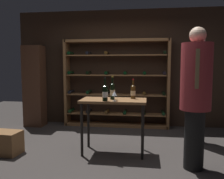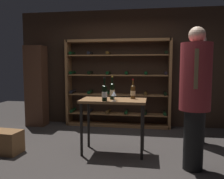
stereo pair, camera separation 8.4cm
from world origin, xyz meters
The scene contains 12 objects.
ground_plane centered at (0.00, 0.00, 0.00)m, with size 9.95×9.95×0.00m, color #383330.
back_wall centered at (0.00, 1.97, 1.36)m, with size 4.98×0.10×2.72m, color #332319.
wine_rack centered at (-0.08, 1.76, 1.00)m, with size 2.44×0.32×2.02m.
tasting_table centered at (0.11, 0.02, 0.77)m, with size 1.05×0.54×0.89m.
person_guest_plum_blouse centered at (1.56, 0.79, 1.11)m, with size 0.41×0.41×1.99m.
person_guest_khaki centered at (1.29, -0.43, 1.08)m, with size 0.41×0.42×1.94m.
wine_crate centered at (-1.63, -0.28, 0.18)m, with size 0.48×0.34×0.37m, color brown.
display_cabinet centered at (-1.98, 1.54, 0.94)m, with size 0.44×0.36×1.88m, color #4C2D1E.
wine_bottle_gold_foil centered at (0.09, 0.01, 1.03)m, with size 0.08×0.08×0.38m.
wine_bottle_black_capsule centered at (0.00, -0.18, 1.02)m, with size 0.08×0.08×0.36m.
wine_bottle_green_slim centered at (0.41, 0.15, 1.01)m, with size 0.08×0.08×0.33m.
wine_glass_stemmed_center centered at (0.15, -0.18, 1.00)m, with size 0.08×0.08×0.16m.
Camera 2 is at (0.71, -3.81, 1.45)m, focal length 38.90 mm.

